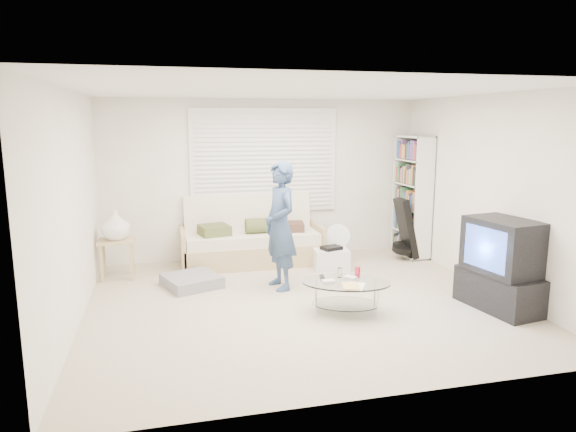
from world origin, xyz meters
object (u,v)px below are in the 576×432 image
object	(u,v)px
futon_sofa	(251,241)
coffee_table	(346,288)
tv_unit	(501,266)
bookshelf	(412,196)

from	to	relation	value
futon_sofa	coffee_table	bearing A→B (deg)	-73.58
futon_sofa	tv_unit	bearing A→B (deg)	-46.55
bookshelf	coffee_table	size ratio (longest dim) A/B	1.68
tv_unit	coffee_table	xyz separation A→B (m)	(-1.79, 0.28, -0.22)
futon_sofa	coffee_table	size ratio (longest dim) A/B	1.85
futon_sofa	bookshelf	size ratio (longest dim) A/B	1.10
coffee_table	tv_unit	bearing A→B (deg)	-9.03
tv_unit	coffee_table	size ratio (longest dim) A/B	0.92
futon_sofa	tv_unit	distance (m)	3.61
tv_unit	coffee_table	world-z (taller)	tv_unit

